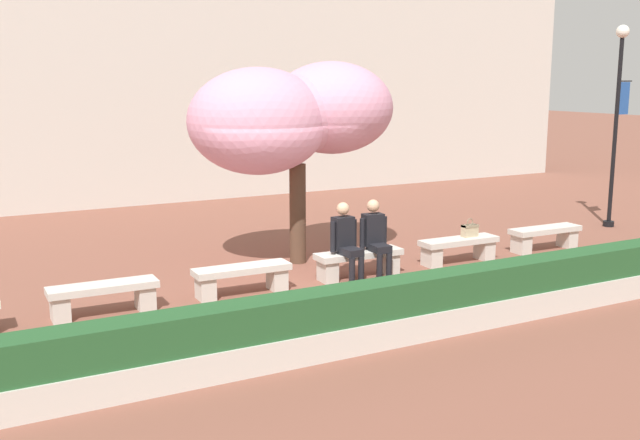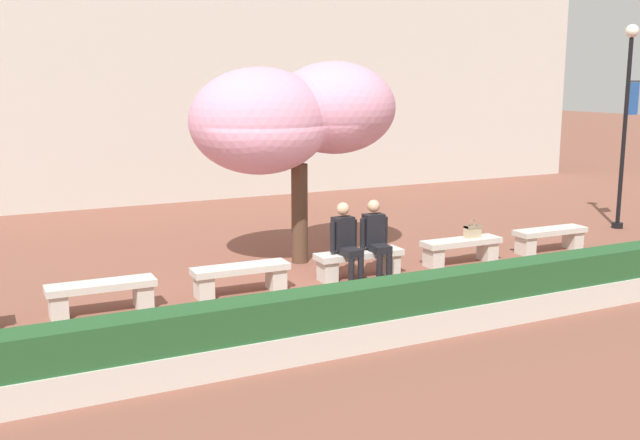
{
  "view_description": "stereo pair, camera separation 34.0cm",
  "coord_description": "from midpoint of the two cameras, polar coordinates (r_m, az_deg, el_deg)",
  "views": [
    {
      "loc": [
        -5.28,
        -10.34,
        3.31
      ],
      "look_at": [
        0.42,
        0.2,
        1.0
      ],
      "focal_mm": 42.0,
      "sensor_mm": 36.0,
      "label": 1
    },
    {
      "loc": [
        -4.98,
        -10.5,
        3.31
      ],
      "look_at": [
        0.42,
        0.2,
        1.0
      ],
      "focal_mm": 42.0,
      "sensor_mm": 36.0,
      "label": 2
    }
  ],
  "objects": [
    {
      "name": "handbag",
      "position": [
        13.76,
        10.65,
        -0.72
      ],
      "size": [
        0.3,
        0.15,
        0.34
      ],
      "color": "tan",
      "rests_on": "stone_bench_east_end"
    },
    {
      "name": "ground_plane",
      "position": [
        12.07,
        -2.12,
        -5.01
      ],
      "size": [
        100.0,
        100.0,
        0.0
      ],
      "primitive_type": "plane",
      "color": "brown"
    },
    {
      "name": "planter_hedge_foreground",
      "position": [
        9.61,
        5.41,
        -6.83
      ],
      "size": [
        15.0,
        0.5,
        0.8
      ],
      "color": "beige",
      "rests_on": "ground"
    },
    {
      "name": "cherry_tree_main",
      "position": [
        13.17,
        -2.83,
        7.96
      ],
      "size": [
        3.77,
        2.32,
        3.57
      ],
      "color": "#513828",
      "rests_on": "ground"
    },
    {
      "name": "building_facade",
      "position": [
        21.79,
        -15.09,
        11.45
      ],
      "size": [
        28.0,
        4.0,
        7.31
      ],
      "primitive_type": "cube",
      "color": "beige",
      "rests_on": "ground"
    },
    {
      "name": "stone_bench_center",
      "position": [
        11.59,
        -6.8,
        -4.25
      ],
      "size": [
        1.52,
        0.46,
        0.45
      ],
      "color": "beige",
      "rests_on": "ground"
    },
    {
      "name": "lamp_post_with_banner",
      "position": [
        17.62,
        21.2,
        7.94
      ],
      "size": [
        0.54,
        0.28,
        4.39
      ],
      "color": "black",
      "rests_on": "ground"
    },
    {
      "name": "person_seated_left",
      "position": [
        12.21,
        1.2,
        -1.44
      ],
      "size": [
        0.51,
        0.7,
        1.29
      ],
      "color": "black",
      "rests_on": "ground"
    },
    {
      "name": "stone_bench_east_end",
      "position": [
        13.64,
        9.83,
        -2.02
      ],
      "size": [
        1.52,
        0.46,
        0.45
      ],
      "color": "beige",
      "rests_on": "ground"
    },
    {
      "name": "person_seated_right",
      "position": [
        12.49,
        3.47,
        -1.18
      ],
      "size": [
        0.51,
        0.7,
        1.29
      ],
      "color": "black",
      "rests_on": "ground"
    },
    {
      "name": "stone_bench_near_west",
      "position": [
        11.03,
        -17.04,
        -5.46
      ],
      "size": [
        1.52,
        0.46,
        0.45
      ],
      "color": "beige",
      "rests_on": "ground"
    },
    {
      "name": "stone_bench_far_east",
      "position": [
        15.01,
        16.15,
        -1.12
      ],
      "size": [
        1.52,
        0.46,
        0.45
      ],
      "color": "beige",
      "rests_on": "ground"
    },
    {
      "name": "stone_bench_near_east",
      "position": [
        12.48,
        2.2,
        -3.08
      ],
      "size": [
        1.52,
        0.46,
        0.45
      ],
      "color": "beige",
      "rests_on": "ground"
    }
  ]
}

